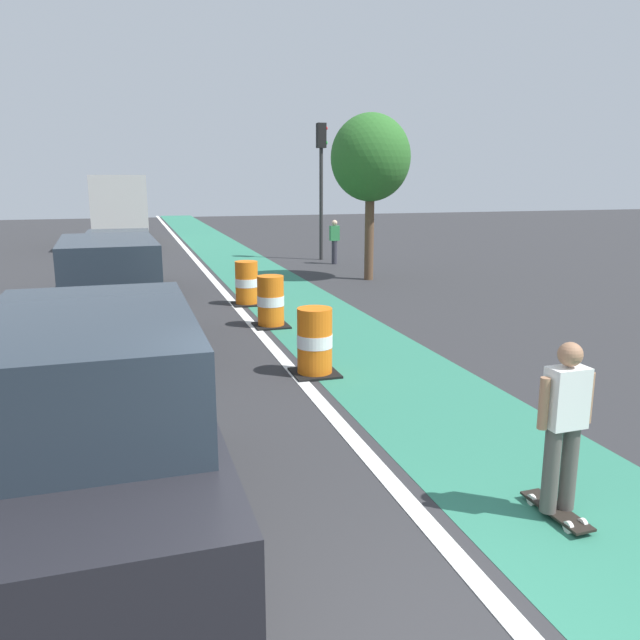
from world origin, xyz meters
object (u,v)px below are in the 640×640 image
(parked_sedan_third, at_px, (120,262))
(pedestrian_crossing, at_px, (334,241))
(parked_suv_nearest, at_px, (97,432))
(parked_suv_second, at_px, (111,295))
(traffic_barrel_mid, at_px, (271,302))
(street_tree_sidewalk, at_px, (371,159))
(delivery_truck_down_block, at_px, (121,205))
(skateboarder_on_lane, at_px, (564,425))
(traffic_barrel_front, at_px, (315,342))
(traffic_light_corner, at_px, (321,167))
(traffic_barrel_back, at_px, (247,284))

(parked_sedan_third, distance_m, pedestrian_crossing, 8.42)
(parked_suv_nearest, height_order, parked_suv_second, same)
(parked_suv_nearest, xyz_separation_m, traffic_barrel_mid, (3.16, 7.64, -0.50))
(parked_suv_second, relative_size, pedestrian_crossing, 2.90)
(parked_sedan_third, relative_size, street_tree_sidewalk, 0.83)
(delivery_truck_down_block, distance_m, street_tree_sidewalk, 15.20)
(delivery_truck_down_block, bearing_deg, parked_sedan_third, -90.10)
(parked_suv_second, xyz_separation_m, pedestrian_crossing, (7.60, 10.22, -0.17))
(pedestrian_crossing, bearing_deg, skateboarder_on_lane, -101.52)
(pedestrian_crossing, bearing_deg, parked_suv_second, -126.62)
(delivery_truck_down_block, xyz_separation_m, pedestrian_crossing, (7.47, -9.39, -0.98))
(parked_suv_nearest, height_order, pedestrian_crossing, parked_suv_nearest)
(parked_suv_nearest, xyz_separation_m, street_tree_sidewalk, (7.48, 13.03, 2.63))
(street_tree_sidewalk, bearing_deg, traffic_barrel_front, -116.19)
(traffic_barrel_mid, height_order, pedestrian_crossing, pedestrian_crossing)
(skateboarder_on_lane, height_order, traffic_barrel_mid, skateboarder_on_lane)
(parked_suv_second, distance_m, traffic_light_corner, 14.05)
(parked_sedan_third, bearing_deg, pedestrian_crossing, 27.13)
(skateboarder_on_lane, height_order, street_tree_sidewalk, street_tree_sidewalk)
(traffic_barrel_mid, bearing_deg, traffic_light_corner, 67.61)
(traffic_barrel_back, xyz_separation_m, pedestrian_crossing, (4.49, 6.67, 0.33))
(skateboarder_on_lane, distance_m, delivery_truck_down_block, 27.25)
(parked_suv_second, xyz_separation_m, traffic_barrel_back, (3.11, 3.55, -0.50))
(street_tree_sidewalk, bearing_deg, parked_suv_nearest, -119.85)
(parked_suv_nearest, distance_m, parked_suv_second, 6.59)
(parked_suv_second, xyz_separation_m, traffic_barrel_front, (3.11, -2.46, -0.50))
(traffic_barrel_back, bearing_deg, parked_suv_second, -131.22)
(skateboarder_on_lane, distance_m, traffic_barrel_front, 4.98)
(parked_suv_nearest, distance_m, street_tree_sidewalk, 15.25)
(skateboarder_on_lane, height_order, traffic_barrel_front, skateboarder_on_lane)
(traffic_light_corner, relative_size, pedestrian_crossing, 3.17)
(skateboarder_on_lane, distance_m, parked_sedan_third, 14.27)
(parked_suv_second, relative_size, parked_sedan_third, 1.13)
(pedestrian_crossing, xyz_separation_m, street_tree_sidewalk, (-0.12, -3.79, 2.80))
(skateboarder_on_lane, xyz_separation_m, parked_suv_nearest, (-4.01, 0.75, 0.12))
(parked_sedan_third, xyz_separation_m, delivery_truck_down_block, (0.02, 13.23, 1.01))
(traffic_light_corner, bearing_deg, skateboarder_on_lane, -100.47)
(traffic_barrel_mid, distance_m, pedestrian_crossing, 10.20)
(parked_suv_second, bearing_deg, traffic_barrel_back, 48.78)
(traffic_barrel_mid, height_order, street_tree_sidewalk, street_tree_sidewalk)
(pedestrian_crossing, bearing_deg, parked_sedan_third, -152.87)
(traffic_light_corner, bearing_deg, traffic_barrel_back, -118.68)
(parked_suv_nearest, xyz_separation_m, delivery_truck_down_block, (0.13, 26.21, 0.81))
(parked_suv_nearest, relative_size, traffic_barrel_front, 4.23)
(parked_suv_second, height_order, traffic_light_corner, traffic_light_corner)
(street_tree_sidewalk, bearing_deg, pedestrian_crossing, 88.24)
(parked_sedan_third, distance_m, traffic_barrel_back, 4.14)
(parked_suv_second, xyz_separation_m, traffic_barrel_mid, (3.17, 1.05, -0.50))
(delivery_truck_down_block, bearing_deg, parked_suv_nearest, -90.28)
(parked_suv_nearest, bearing_deg, parked_suv_second, 90.05)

